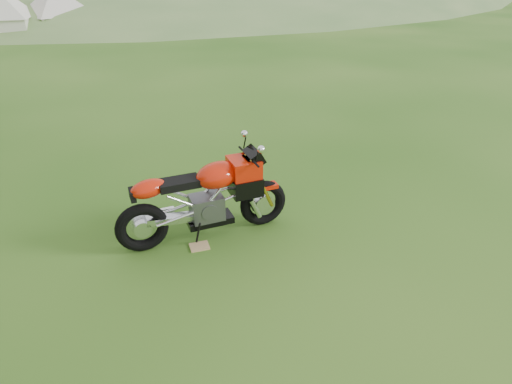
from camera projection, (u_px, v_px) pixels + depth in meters
ground at (253, 254)px, 5.22m from camera, size 120.00×120.00×0.00m
sport_motorcycle at (204, 193)px, 5.27m from camera, size 2.18×1.11×1.27m
plywood_board at (199, 246)px, 5.35m from camera, size 0.29×0.26×0.02m
tent_mid at (56, 7)px, 21.11m from camera, size 2.98×2.98×2.31m
tent_right at (148, 1)px, 24.36m from camera, size 2.63×2.63×2.25m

